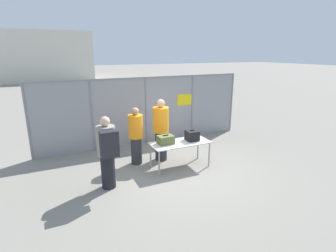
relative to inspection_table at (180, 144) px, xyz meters
name	(u,v)px	position (x,y,z in m)	size (l,w,h in m)	color
ground_plane	(178,169)	(-0.13, -0.11, -0.67)	(120.00, 120.00, 0.00)	gray
fence_section	(146,109)	(-0.12, 2.31, 0.54)	(7.34, 0.07, 2.31)	gray
inspection_table	(180,144)	(0.00, 0.00, 0.00)	(1.64, 0.73, 0.73)	silver
suitcase_olive	(166,140)	(-0.41, 0.07, 0.17)	(0.43, 0.32, 0.25)	#566033
suitcase_black	(192,135)	(0.38, 0.02, 0.20)	(0.34, 0.35, 0.30)	black
traveler_hooded	(107,150)	(-2.06, -0.36, 0.29)	(0.43, 0.67, 1.74)	black
security_worker_near	(161,129)	(-0.27, 0.71, 0.28)	(0.45, 0.45, 1.83)	#2D2D33
security_worker_far	(136,135)	(-1.02, 0.74, 0.18)	(0.41, 0.41, 1.65)	#2D2D33
utility_trailer	(151,118)	(0.71, 4.09, -0.28)	(4.39, 1.96, 0.66)	#B2B2B7
distant_hangar	(35,56)	(-3.95, 28.70, 1.96)	(11.73, 9.09, 5.25)	beige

